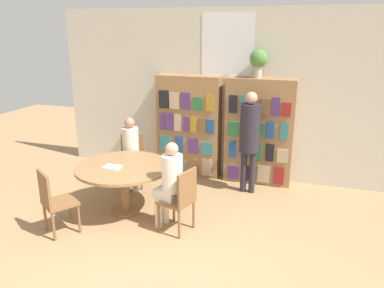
# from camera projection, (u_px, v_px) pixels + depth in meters

# --- Properties ---
(wall_back) EXTENTS (6.40, 0.07, 3.00)m
(wall_back) POSITION_uv_depth(u_px,v_px,m) (226.00, 95.00, 6.70)
(wall_back) COLOR beige
(wall_back) RESTS_ON ground_plane
(bookshelf_left) EXTENTS (1.17, 0.34, 1.85)m
(bookshelf_left) POSITION_uv_depth(u_px,v_px,m) (189.00, 126.00, 6.89)
(bookshelf_left) COLOR olive
(bookshelf_left) RESTS_ON ground_plane
(bookshelf_right) EXTENTS (1.17, 0.34, 1.85)m
(bookshelf_right) POSITION_uv_depth(u_px,v_px,m) (259.00, 132.00, 6.51)
(bookshelf_right) COLOR olive
(bookshelf_right) RESTS_ON ground_plane
(flower_vase) EXTENTS (0.30, 0.30, 0.47)m
(flower_vase) POSITION_uv_depth(u_px,v_px,m) (259.00, 60.00, 6.17)
(flower_vase) COLOR #B7AD9E
(flower_vase) RESTS_ON bookshelf_right
(reading_table) EXTENTS (1.39, 1.39, 0.74)m
(reading_table) POSITION_uv_depth(u_px,v_px,m) (124.00, 172.00, 5.48)
(reading_table) COLOR olive
(reading_table) RESTS_ON ground_plane
(chair_near_camera) EXTENTS (0.56, 0.56, 0.90)m
(chair_near_camera) POSITION_uv_depth(u_px,v_px,m) (54.00, 199.00, 4.91)
(chair_near_camera) COLOR brown
(chair_near_camera) RESTS_ON ground_plane
(chair_left_side) EXTENTS (0.51, 0.51, 0.90)m
(chair_left_side) POSITION_uv_depth(u_px,v_px,m) (132.00, 157.00, 6.50)
(chair_left_side) COLOR brown
(chair_left_side) RESTS_ON ground_plane
(chair_far_side) EXTENTS (0.50, 0.50, 0.90)m
(chair_far_side) POSITION_uv_depth(u_px,v_px,m) (181.00, 197.00, 4.97)
(chair_far_side) COLOR brown
(chair_far_side) RESTS_ON ground_plane
(seated_reader_left) EXTENTS (0.37, 0.41, 1.24)m
(seated_reader_left) POSITION_uv_depth(u_px,v_px,m) (131.00, 149.00, 6.27)
(seated_reader_left) COLOR beige
(seated_reader_left) RESTS_ON ground_plane
(seated_reader_right) EXTENTS (0.41, 0.36, 1.24)m
(seated_reader_right) POSITION_uv_depth(u_px,v_px,m) (170.00, 180.00, 5.00)
(seated_reader_right) COLOR silver
(seated_reader_right) RESTS_ON ground_plane
(librarian_standing) EXTENTS (0.32, 0.59, 1.70)m
(librarian_standing) POSITION_uv_depth(u_px,v_px,m) (250.00, 132.00, 6.04)
(librarian_standing) COLOR #28232D
(librarian_standing) RESTS_ON ground_plane
(open_book_on_table) EXTENTS (0.24, 0.18, 0.03)m
(open_book_on_table) POSITION_uv_depth(u_px,v_px,m) (112.00, 167.00, 5.35)
(open_book_on_table) COLOR silver
(open_book_on_table) RESTS_ON reading_table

